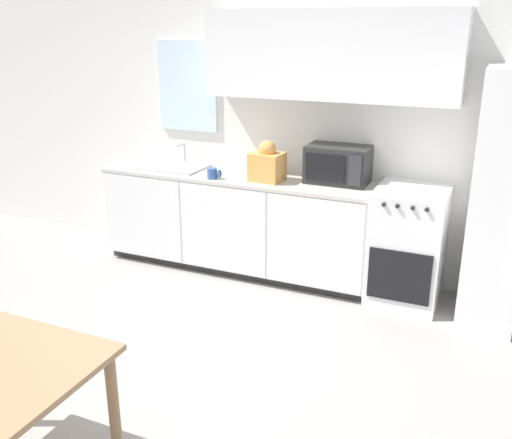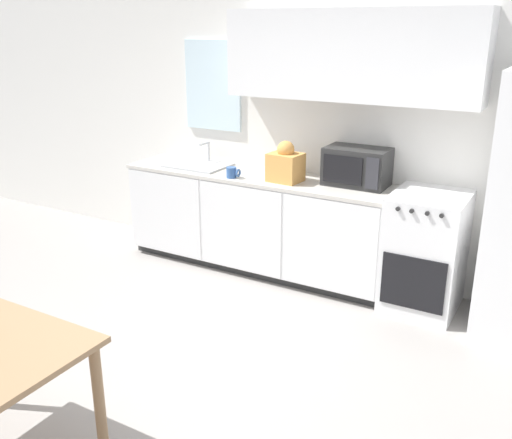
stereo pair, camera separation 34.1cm
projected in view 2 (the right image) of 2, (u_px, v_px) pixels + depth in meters
ground_plane at (157, 402)px, 3.44m from camera, size 12.00×12.00×0.00m
wall_back at (327, 110)px, 4.86m from camera, size 12.00×0.38×2.70m
kitchen_counter at (257, 221)px, 5.21m from camera, size 2.51×0.61×0.90m
oven_range at (425, 252)px, 4.46m from camera, size 0.56×0.64×0.94m
kitchen_sink at (199, 164)px, 5.36m from camera, size 0.56×0.43×0.20m
microwave at (357, 167)px, 4.68m from camera, size 0.52×0.33×0.31m
coffee_mug at (232, 173)px, 4.94m from camera, size 0.12×0.09×0.09m
grocery_bag_0 at (286, 164)px, 4.80m from camera, size 0.28×0.25×0.35m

